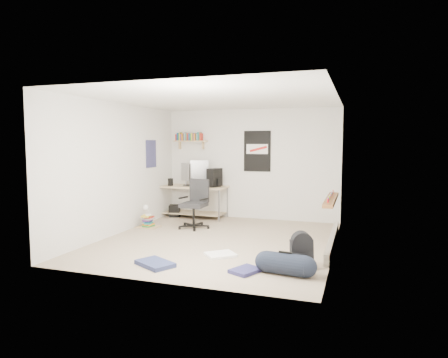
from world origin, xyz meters
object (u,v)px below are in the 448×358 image
(book_stack, at_px, (148,220))
(duffel_bag, at_px, (285,264))
(office_chair, at_px, (194,204))
(backpack, at_px, (302,254))
(desk, at_px, (192,202))

(book_stack, bearing_deg, duffel_bag, -32.57)
(office_chair, xyz_separation_m, backpack, (2.45, -1.92, -0.29))
(office_chair, xyz_separation_m, book_stack, (-0.93, -0.22, -0.34))
(backpack, bearing_deg, duffel_bag, -134.82)
(office_chair, bearing_deg, desk, 125.11)
(desk, height_order, duffel_bag, desk)
(backpack, height_order, duffel_bag, duffel_bag)
(desk, distance_m, backpack, 4.25)
(book_stack, bearing_deg, desk, 72.81)
(office_chair, height_order, duffel_bag, office_chair)
(duffel_bag, height_order, book_stack, duffel_bag)
(office_chair, relative_size, duffel_bag, 1.77)
(backpack, bearing_deg, book_stack, 133.47)
(office_chair, bearing_deg, backpack, -27.41)
(backpack, relative_size, duffel_bag, 0.71)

